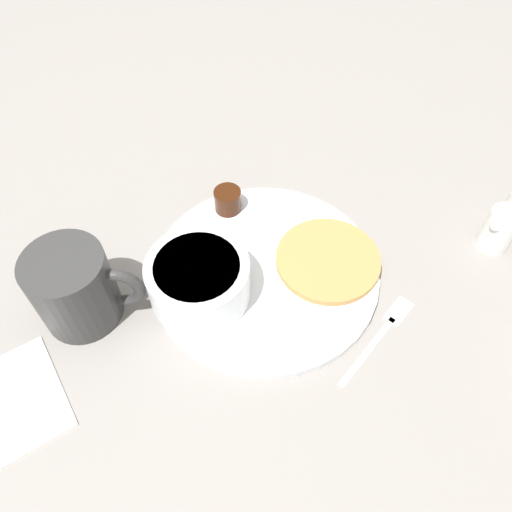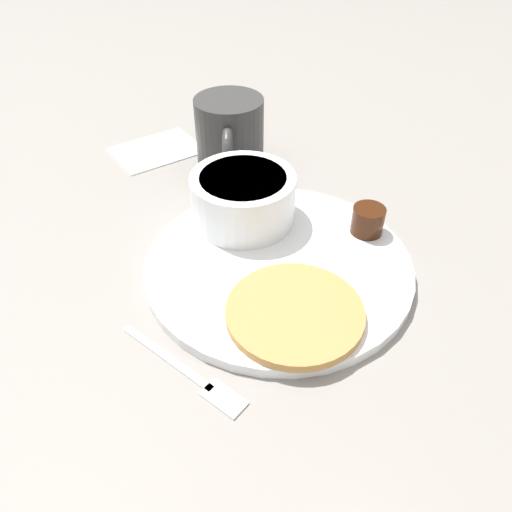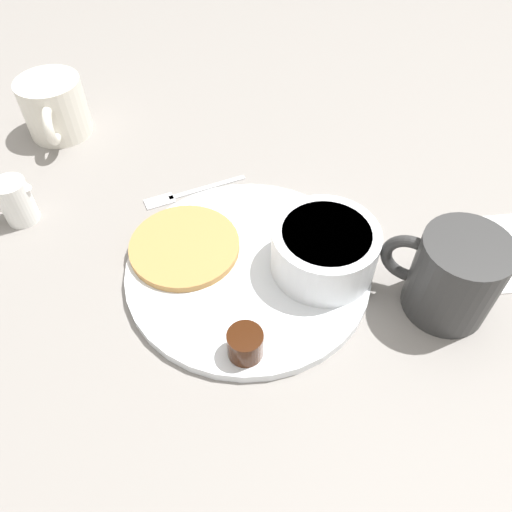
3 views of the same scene
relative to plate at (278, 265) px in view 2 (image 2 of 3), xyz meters
The scene contains 9 objects.
ground_plane 0.01m from the plate, ahead, with size 4.00×4.00×0.00m, color gray.
plate is the anchor object (origin of this frame).
pancake_stack 0.08m from the plate, 50.11° to the left, with size 0.13×0.13×0.01m.
bowl 0.09m from the plate, 111.89° to the right, with size 0.12×0.12×0.06m.
syrup_cup 0.12m from the plate, 158.11° to the left, with size 0.04×0.04×0.03m.
butter_ramekin 0.11m from the plate, 120.89° to the right, with size 0.04×0.04×0.04m.
coffee_mug 0.22m from the plate, 123.10° to the right, with size 0.11×0.10×0.10m.
fork 0.16m from the plate, 12.21° to the left, with size 0.02×0.14×0.00m.
napkin 0.31m from the plate, 105.61° to the right, with size 0.14×0.12×0.00m.
Camera 2 is at (0.32, 0.24, 0.36)m, focal length 35.00 mm.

